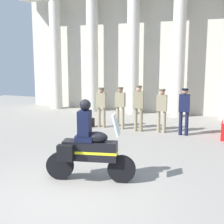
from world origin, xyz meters
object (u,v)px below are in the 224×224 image
object	(u,v)px
officer_in_row_3	(162,107)
briefcase_on_ground	(92,123)
officer_in_row_2	(139,105)
officer_in_row_4	(184,108)
officer_in_row_0	(101,104)
officer_in_row_1	(120,104)
motorcycle_with_rider	(87,147)

from	to	relation	value
officer_in_row_3	briefcase_on_ground	distance (m)	3.02
officer_in_row_2	officer_in_row_3	world-z (taller)	officer_in_row_2
officer_in_row_2	briefcase_on_ground	world-z (taller)	officer_in_row_2
officer_in_row_3	officer_in_row_4	xyz separation A→B (m)	(0.86, -0.10, 0.04)
officer_in_row_4	briefcase_on_ground	world-z (taller)	officer_in_row_4
briefcase_on_ground	officer_in_row_0	bearing A→B (deg)	13.79
officer_in_row_1	officer_in_row_3	size ratio (longest dim) A/B	1.01
officer_in_row_3	briefcase_on_ground	xyz separation A→B (m)	(-2.91, -0.10, -0.81)
motorcycle_with_rider	briefcase_on_ground	distance (m)	5.81
officer_in_row_4	motorcycle_with_rider	distance (m)	5.41
officer_in_row_0	officer_in_row_2	world-z (taller)	officer_in_row_2
officer_in_row_2	officer_in_row_3	bearing A→B (deg)	-175.80
officer_in_row_0	officer_in_row_3	distance (m)	2.51
officer_in_row_1	motorcycle_with_rider	bearing A→B (deg)	98.76
briefcase_on_ground	officer_in_row_3	bearing A→B (deg)	2.04
officer_in_row_1	officer_in_row_3	world-z (taller)	officer_in_row_1
officer_in_row_0	officer_in_row_2	bearing A→B (deg)	171.63
officer_in_row_2	officer_in_row_4	bearing A→B (deg)	176.90
briefcase_on_ground	officer_in_row_4	bearing A→B (deg)	0.08
officer_in_row_1	officer_in_row_2	size ratio (longest dim) A/B	0.95
officer_in_row_2	officer_in_row_3	size ratio (longest dim) A/B	1.06
officer_in_row_4	briefcase_on_ground	distance (m)	3.86
officer_in_row_0	briefcase_on_ground	size ratio (longest dim) A/B	4.57
motorcycle_with_rider	briefcase_on_ground	world-z (taller)	motorcycle_with_rider
officer_in_row_4	officer_in_row_2	bearing A→B (deg)	-3.10
officer_in_row_1	officer_in_row_3	bearing A→B (deg)	176.71
officer_in_row_1	officer_in_row_4	world-z (taller)	officer_in_row_4
officer_in_row_0	officer_in_row_1	world-z (taller)	officer_in_row_1
officer_in_row_1	officer_in_row_4	size ratio (longest dim) A/B	0.98
officer_in_row_3	motorcycle_with_rider	bearing A→B (deg)	80.91
officer_in_row_4	motorcycle_with_rider	xyz separation A→B (m)	(-1.33, -5.24, -0.23)
officer_in_row_1	briefcase_on_ground	world-z (taller)	officer_in_row_1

